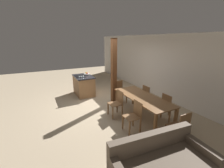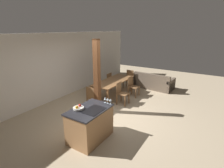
{
  "view_description": "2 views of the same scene",
  "coord_description": "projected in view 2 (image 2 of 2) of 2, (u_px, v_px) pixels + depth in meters",
  "views": [
    {
      "loc": [
        5.2,
        -2.11,
        2.49
      ],
      "look_at": [
        0.6,
        0.2,
        0.95
      ],
      "focal_mm": 24.0,
      "sensor_mm": 36.0,
      "label": 1
    },
    {
      "loc": [
        -4.47,
        -2.95,
        2.85
      ],
      "look_at": [
        0.6,
        0.2,
        0.95
      ],
      "focal_mm": 28.0,
      "sensor_mm": 36.0,
      "label": 2
    }
  ],
  "objects": [
    {
      "name": "dining_chair_foot_end",
      "position": [
        129.0,
        79.0,
        8.73
      ],
      "size": [
        0.4,
        0.4,
        0.87
      ],
      "rotation": [
        0.0,
        0.0,
        -1.57
      ],
      "color": "brown",
      "rests_on": "ground_plane"
    },
    {
      "name": "dining_chair_near_left",
      "position": [
        121.0,
        93.0,
        6.81
      ],
      "size": [
        0.4,
        0.4,
        0.87
      ],
      "color": "brown",
      "rests_on": "ground_plane"
    },
    {
      "name": "timber_post",
      "position": [
        97.0,
        77.0,
        5.95
      ],
      "size": [
        0.18,
        0.18,
        2.54
      ],
      "color": "brown",
      "rests_on": "ground_plane"
    },
    {
      "name": "wine_glass_near",
      "position": [
        110.0,
        100.0,
        4.7
      ],
      "size": [
        0.07,
        0.07,
        0.16
      ],
      "color": "silver",
      "rests_on": "kitchen_island"
    },
    {
      "name": "dining_chair_head_end",
      "position": [
        93.0,
        97.0,
        6.35
      ],
      "size": [
        0.4,
        0.4,
        0.87
      ],
      "rotation": [
        0.0,
        0.0,
        1.57
      ],
      "color": "brown",
      "rests_on": "ground_plane"
    },
    {
      "name": "wall_back",
      "position": [
        51.0,
        68.0,
        6.91
      ],
      "size": [
        11.2,
        0.08,
        2.7
      ],
      "color": "silver",
      "rests_on": "ground_plane"
    },
    {
      "name": "wine_glass_middle",
      "position": [
        108.0,
        99.0,
        4.74
      ],
      "size": [
        0.07,
        0.07,
        0.16
      ],
      "color": "silver",
      "rests_on": "kitchen_island"
    },
    {
      "name": "couch",
      "position": [
        154.0,
        83.0,
        8.69
      ],
      "size": [
        1.05,
        1.9,
        0.79
      ],
      "rotation": [
        0.0,
        0.0,
        1.49
      ],
      "color": "brown",
      "rests_on": "ground_plane"
    },
    {
      "name": "dining_table",
      "position": [
        114.0,
        82.0,
        7.49
      ],
      "size": [
        2.19,
        0.86,
        0.73
      ],
      "color": "brown",
      "rests_on": "ground_plane"
    },
    {
      "name": "dining_chair_far_left",
      "position": [
        94.0,
        87.0,
        7.47
      ],
      "size": [
        0.4,
        0.4,
        0.87
      ],
      "rotation": [
        0.0,
        0.0,
        3.14
      ],
      "color": "brown",
      "rests_on": "ground_plane"
    },
    {
      "name": "dining_chair_far_right",
      "position": [
        107.0,
        81.0,
        8.27
      ],
      "size": [
        0.4,
        0.4,
        0.87
      ],
      "rotation": [
        0.0,
        0.0,
        3.14
      ],
      "color": "brown",
      "rests_on": "ground_plane"
    },
    {
      "name": "dining_chair_near_right",
      "position": [
        132.0,
        86.0,
        7.61
      ],
      "size": [
        0.4,
        0.4,
        0.87
      ],
      "color": "brown",
      "rests_on": "ground_plane"
    },
    {
      "name": "wine_glass_far",
      "position": [
        105.0,
        99.0,
        4.79
      ],
      "size": [
        0.07,
        0.07,
        0.16
      ],
      "color": "silver",
      "rests_on": "kitchen_island"
    },
    {
      "name": "ground_plane",
      "position": [
        108.0,
        116.0,
        5.96
      ],
      "size": [
        16.0,
        16.0,
        0.0
      ],
      "primitive_type": "plane",
      "color": "tan"
    },
    {
      "name": "fruit_bowl",
      "position": [
        78.0,
        108.0,
        4.44
      ],
      "size": [
        0.28,
        0.28,
        0.11
      ],
      "color": "silver",
      "rests_on": "kitchen_island"
    },
    {
      "name": "kitchen_island",
      "position": [
        90.0,
        124.0,
        4.61
      ],
      "size": [
        1.19,
        0.78,
        0.89
      ],
      "color": "#9E7047",
      "rests_on": "ground_plane"
    }
  ]
}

